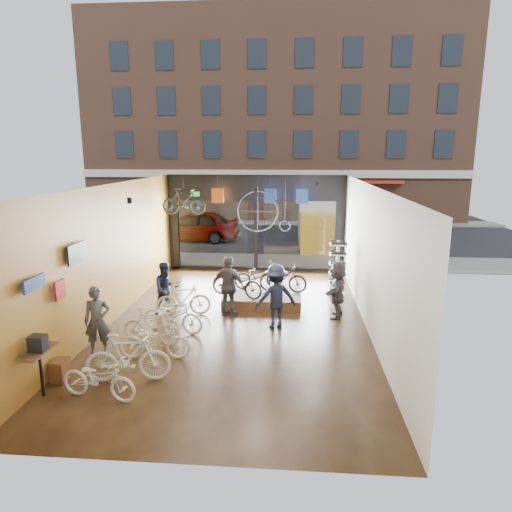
# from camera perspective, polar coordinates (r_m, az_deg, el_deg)

# --- Properties ---
(ground_plane) EXTENTS (7.00, 12.00, 0.04)m
(ground_plane) POSITION_cam_1_polar(r_m,az_deg,el_deg) (12.87, -2.24, -8.36)
(ground_plane) COLOR black
(ground_plane) RESTS_ON ground
(ceiling) EXTENTS (7.00, 12.00, 0.04)m
(ceiling) POSITION_cam_1_polar(r_m,az_deg,el_deg) (12.04, -2.40, 8.96)
(ceiling) COLOR black
(ceiling) RESTS_ON ground
(wall_left) EXTENTS (0.04, 12.00, 3.80)m
(wall_left) POSITION_cam_1_polar(r_m,az_deg,el_deg) (13.21, -17.65, 0.28)
(wall_left) COLOR #B4832C
(wall_left) RESTS_ON ground
(wall_right) EXTENTS (0.04, 12.00, 3.80)m
(wall_right) POSITION_cam_1_polar(r_m,az_deg,el_deg) (12.39, 14.06, -0.29)
(wall_right) COLOR beige
(wall_right) RESTS_ON ground
(wall_back) EXTENTS (7.00, 0.04, 3.80)m
(wall_back) POSITION_cam_1_polar(r_m,az_deg,el_deg) (6.66, -8.76, -11.36)
(wall_back) COLOR beige
(wall_back) RESTS_ON ground
(storefront) EXTENTS (7.00, 0.26, 3.80)m
(storefront) POSITION_cam_1_polar(r_m,az_deg,el_deg) (18.19, -0.01, 4.13)
(storefront) COLOR black
(storefront) RESTS_ON ground
(exit_sign) EXTENTS (0.35, 0.06, 0.18)m
(exit_sign) POSITION_cam_1_polar(r_m,az_deg,el_deg) (18.29, -7.62, 7.70)
(exit_sign) COLOR #198C26
(exit_sign) RESTS_ON storefront
(street_road) EXTENTS (30.00, 18.00, 0.02)m
(street_road) POSITION_cam_1_polar(r_m,az_deg,el_deg) (27.36, 1.55, 2.95)
(street_road) COLOR black
(street_road) RESTS_ON ground
(sidewalk_near) EXTENTS (30.00, 2.40, 0.12)m
(sidewalk_near) POSITION_cam_1_polar(r_m,az_deg,el_deg) (19.71, 0.28, -0.65)
(sidewalk_near) COLOR slate
(sidewalk_near) RESTS_ON ground
(sidewalk_far) EXTENTS (30.00, 2.00, 0.12)m
(sidewalk_far) POSITION_cam_1_polar(r_m,az_deg,el_deg) (31.29, 1.97, 4.31)
(sidewalk_far) COLOR slate
(sidewalk_far) RESTS_ON ground
(opposite_building) EXTENTS (26.00, 5.00, 14.00)m
(opposite_building) POSITION_cam_1_polar(r_m,az_deg,el_deg) (33.55, 2.28, 16.75)
(opposite_building) COLOR brown
(opposite_building) RESTS_ON ground
(street_car) EXTENTS (4.86, 1.95, 1.66)m
(street_car) POSITION_cam_1_polar(r_m,az_deg,el_deg) (24.80, -7.81, 3.80)
(street_car) COLOR gray
(street_car) RESTS_ON street_road
(box_truck) EXTENTS (2.34, 7.01, 2.76)m
(box_truck) POSITION_cam_1_polar(r_m,az_deg,el_deg) (23.19, 8.31, 4.55)
(box_truck) COLOR silver
(box_truck) RESTS_ON street_road
(floor_bike_0) EXTENTS (1.64, 0.83, 0.82)m
(floor_bike_0) POSITION_cam_1_polar(r_m,az_deg,el_deg) (9.47, -19.06, -14.29)
(floor_bike_0) COLOR beige
(floor_bike_0) RESTS_ON ground_plane
(floor_bike_1) EXTENTS (1.80, 0.77, 1.05)m
(floor_bike_1) POSITION_cam_1_polar(r_m,az_deg,el_deg) (9.90, -15.71, -12.12)
(floor_bike_1) COLOR beige
(floor_bike_1) RESTS_ON ground_plane
(floor_bike_2) EXTENTS (1.66, 0.68, 0.86)m
(floor_bike_2) POSITION_cam_1_polar(r_m,az_deg,el_deg) (10.82, -12.57, -10.31)
(floor_bike_2) COLOR beige
(floor_bike_2) RESTS_ON ground_plane
(floor_bike_3) EXTENTS (1.59, 0.73, 0.92)m
(floor_bike_3) POSITION_cam_1_polar(r_m,az_deg,el_deg) (11.59, -12.98, -8.57)
(floor_bike_3) COLOR beige
(floor_bike_3) RESTS_ON ground_plane
(floor_bike_4) EXTENTS (1.79, 0.97, 0.89)m
(floor_bike_4) POSITION_cam_1_polar(r_m,az_deg,el_deg) (12.25, -10.35, -7.35)
(floor_bike_4) COLOR beige
(floor_bike_4) RESTS_ON ground_plane
(floor_bike_5) EXTENTS (1.64, 0.76, 0.95)m
(floor_bike_5) POSITION_cam_1_polar(r_m,az_deg,el_deg) (13.41, -9.08, -5.40)
(floor_bike_5) COLOR beige
(floor_bike_5) RESTS_ON ground_plane
(display_platform) EXTENTS (2.40, 1.80, 0.30)m
(display_platform) POSITION_cam_1_polar(r_m,az_deg,el_deg) (14.50, 0.84, -5.20)
(display_platform) COLOR #4B3621
(display_platform) RESTS_ON ground_plane
(display_bike_left) EXTENTS (1.83, 1.21, 0.91)m
(display_bike_left) POSITION_cam_1_polar(r_m,az_deg,el_deg) (13.96, -2.42, -3.32)
(display_bike_left) COLOR black
(display_bike_left) RESTS_ON display_platform
(display_bike_mid) EXTENTS (1.56, 0.62, 0.91)m
(display_bike_mid) POSITION_cam_1_polar(r_m,az_deg,el_deg) (14.43, 3.39, -2.79)
(display_bike_mid) COLOR black
(display_bike_mid) RESTS_ON display_platform
(display_bike_right) EXTENTS (1.69, 0.95, 0.84)m
(display_bike_right) POSITION_cam_1_polar(r_m,az_deg,el_deg) (14.85, 0.34, -2.46)
(display_bike_right) COLOR black
(display_bike_right) RESTS_ON display_platform
(customer_0) EXTENTS (0.69, 0.57, 1.64)m
(customer_0) POSITION_cam_1_polar(r_m,az_deg,el_deg) (11.27, -19.21, -7.65)
(customer_0) COLOR #3F3F44
(customer_0) RESTS_ON ground_plane
(customer_1) EXTENTS (0.96, 0.90, 1.56)m
(customer_1) POSITION_cam_1_polar(r_m,az_deg,el_deg) (13.48, -11.15, -4.03)
(customer_1) COLOR #161C33
(customer_1) RESTS_ON ground_plane
(customer_2) EXTENTS (1.13, 0.80, 1.78)m
(customer_2) POSITION_cam_1_polar(r_m,az_deg,el_deg) (13.08, -3.37, -3.82)
(customer_2) COLOR #3F3F44
(customer_2) RESTS_ON ground_plane
(customer_3) EXTENTS (1.27, 0.97, 1.74)m
(customer_3) POSITION_cam_1_polar(r_m,az_deg,el_deg) (12.21, 2.50, -5.11)
(customer_3) COLOR #161C33
(customer_3) RESTS_ON ground_plane
(customer_5) EXTENTS (0.79, 1.57, 1.62)m
(customer_5) POSITION_cam_1_polar(r_m,az_deg,el_deg) (13.23, 10.13, -4.17)
(customer_5) COLOR #3F3F44
(customer_5) RESTS_ON ground_plane
(sunglasses_rack) EXTENTS (0.59, 0.51, 1.86)m
(sunglasses_rack) POSITION_cam_1_polar(r_m,az_deg,el_deg) (15.14, 10.14, -1.55)
(sunglasses_rack) COLOR white
(sunglasses_rack) RESTS_ON ground_plane
(wall_merch) EXTENTS (0.40, 2.40, 2.60)m
(wall_merch) POSITION_cam_1_polar(r_m,az_deg,el_deg) (10.27, -24.06, -7.19)
(wall_merch) COLOR navy
(wall_merch) RESTS_ON wall_left
(penny_farthing) EXTENTS (1.89, 0.06, 1.51)m
(penny_farthing) POSITION_cam_1_polar(r_m,az_deg,el_deg) (16.69, 1.29, 5.44)
(penny_farthing) COLOR black
(penny_farthing) RESTS_ON ceiling
(hung_bike) EXTENTS (1.59, 0.49, 0.95)m
(hung_bike) POSITION_cam_1_polar(r_m,az_deg,el_deg) (16.68, -9.02, 6.75)
(hung_bike) COLOR black
(hung_bike) RESTS_ON ceiling
(jersey_left) EXTENTS (0.45, 0.03, 0.55)m
(jersey_left) POSITION_cam_1_polar(r_m,az_deg,el_deg) (17.43, -4.83, 7.52)
(jersey_left) COLOR #CC5919
(jersey_left) RESTS_ON ceiling
(jersey_mid) EXTENTS (0.45, 0.03, 0.55)m
(jersey_mid) POSITION_cam_1_polar(r_m,az_deg,el_deg) (17.22, 1.81, 7.50)
(jersey_mid) COLOR #1E3F99
(jersey_mid) RESTS_ON ceiling
(jersey_right) EXTENTS (0.45, 0.03, 0.55)m
(jersey_right) POSITION_cam_1_polar(r_m,az_deg,el_deg) (17.20, 5.78, 7.44)
(jersey_right) COLOR #1E3F99
(jersey_right) RESTS_ON ceiling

